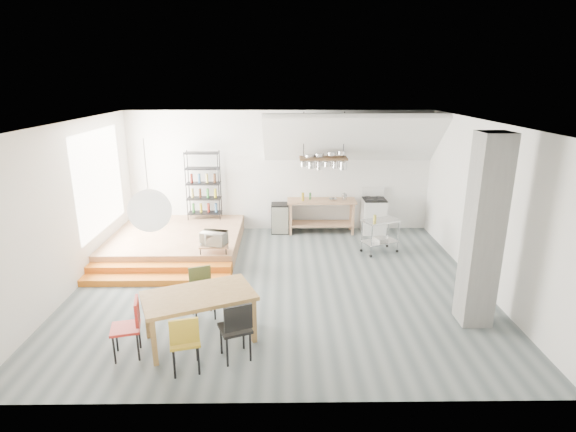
{
  "coord_description": "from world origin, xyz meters",
  "views": [
    {
      "loc": [
        0.08,
        -8.28,
        3.95
      ],
      "look_at": [
        0.18,
        0.8,
        1.18
      ],
      "focal_mm": 28.0,
      "sensor_mm": 36.0,
      "label": 1
    }
  ],
  "objects_px": {
    "stove": "(374,215)",
    "mini_fridge": "(280,218)",
    "rolling_cart": "(380,231)",
    "dining_table": "(199,299)"
  },
  "relations": [
    {
      "from": "dining_table",
      "to": "rolling_cart",
      "type": "relative_size",
      "value": 2.07
    },
    {
      "from": "dining_table",
      "to": "rolling_cart",
      "type": "xyz_separation_m",
      "value": [
        3.6,
        3.72,
        -0.19
      ]
    },
    {
      "from": "stove",
      "to": "mini_fridge",
      "type": "bearing_deg",
      "value": 178.99
    },
    {
      "from": "stove",
      "to": "mini_fridge",
      "type": "distance_m",
      "value": 2.5
    },
    {
      "from": "rolling_cart",
      "to": "dining_table",
      "type": "bearing_deg",
      "value": -157.86
    },
    {
      "from": "dining_table",
      "to": "mini_fridge",
      "type": "distance_m",
      "value": 5.38
    },
    {
      "from": "stove",
      "to": "mini_fridge",
      "type": "xyz_separation_m",
      "value": [
        -2.5,
        0.04,
        -0.09
      ]
    },
    {
      "from": "stove",
      "to": "dining_table",
      "type": "distance_m",
      "value": 6.39
    },
    {
      "from": "mini_fridge",
      "to": "rolling_cart",
      "type": "bearing_deg",
      "value": -32.4
    },
    {
      "from": "rolling_cart",
      "to": "mini_fridge",
      "type": "height_order",
      "value": "rolling_cart"
    }
  ]
}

